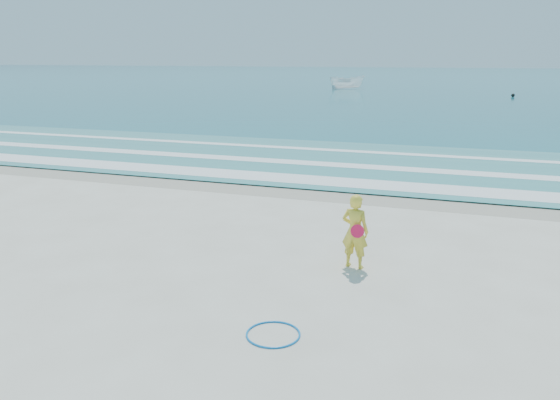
% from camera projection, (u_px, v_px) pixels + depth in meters
% --- Properties ---
extents(ground, '(400.00, 400.00, 0.00)m').
position_uv_depth(ground, '(207.00, 318.00, 8.97)').
color(ground, silver).
rests_on(ground, ground).
extents(wet_sand, '(400.00, 2.40, 0.00)m').
position_uv_depth(wet_sand, '(333.00, 192.00, 17.22)').
color(wet_sand, '#B2A893').
rests_on(wet_sand, ground).
extents(ocean, '(400.00, 190.00, 0.04)m').
position_uv_depth(ocean, '(448.00, 78.00, 105.13)').
color(ocean, '#19727F').
rests_on(ocean, ground).
extents(shallow, '(400.00, 10.00, 0.01)m').
position_uv_depth(shallow, '(362.00, 163.00, 21.78)').
color(shallow, '#59B7AD').
rests_on(shallow, ocean).
extents(foam_near, '(400.00, 1.40, 0.01)m').
position_uv_depth(foam_near, '(342.00, 182.00, 18.39)').
color(foam_near, white).
rests_on(foam_near, shallow).
extents(foam_mid, '(400.00, 0.90, 0.01)m').
position_uv_depth(foam_mid, '(358.00, 166.00, 21.05)').
color(foam_mid, white).
rests_on(foam_mid, shallow).
extents(foam_far, '(400.00, 0.60, 0.01)m').
position_uv_depth(foam_far, '(372.00, 152.00, 24.07)').
color(foam_far, white).
rests_on(foam_far, shallow).
extents(hoop, '(0.86, 0.86, 0.03)m').
position_uv_depth(hoop, '(273.00, 334.00, 8.42)').
color(hoop, '#0B74C7').
rests_on(hoop, ground).
extents(boat, '(4.68, 2.77, 1.70)m').
position_uv_depth(boat, '(347.00, 82.00, 69.37)').
color(boat, white).
rests_on(boat, ocean).
extents(buoy, '(0.36, 0.36, 0.36)m').
position_uv_depth(buoy, '(513.00, 95.00, 56.27)').
color(buoy, black).
rests_on(buoy, ocean).
extents(woman, '(0.61, 0.46, 1.53)m').
position_uv_depth(woman, '(355.00, 231.00, 10.95)').
color(woman, yellow).
rests_on(woman, ground).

